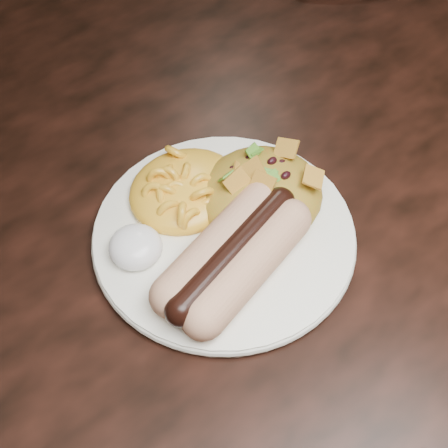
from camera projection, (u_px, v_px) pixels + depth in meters
table at (161, 253)px, 0.65m from camera, size 1.60×0.90×0.75m
plate at (224, 236)px, 0.54m from camera, size 0.21×0.21×0.01m
hotdog at (233, 256)px, 0.50m from camera, size 0.12×0.09×0.03m
mac_and_cheese at (185, 179)px, 0.54m from camera, size 0.12×0.12×0.04m
sour_cream at (135, 244)px, 0.51m from camera, size 0.05×0.05×0.02m
taco_salad at (261, 186)px, 0.54m from camera, size 0.10×0.10×0.05m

